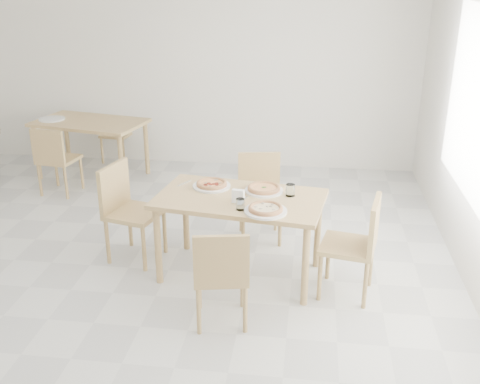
# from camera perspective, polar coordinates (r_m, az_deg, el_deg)

# --- Properties ---
(main_table) EXTENTS (1.52, 1.00, 0.75)m
(main_table) POSITION_cam_1_polar(r_m,az_deg,el_deg) (4.83, 0.00, -1.47)
(main_table) COLOR tan
(main_table) RESTS_ON ground
(chair_south) EXTENTS (0.47, 0.47, 0.82)m
(chair_south) POSITION_cam_1_polar(r_m,az_deg,el_deg) (4.21, -1.92, -8.04)
(chair_south) COLOR tan
(chair_south) RESTS_ON ground
(chair_north) EXTENTS (0.49, 0.49, 0.86)m
(chair_north) POSITION_cam_1_polar(r_m,az_deg,el_deg) (5.64, 2.02, 0.20)
(chair_north) COLOR tan
(chair_north) RESTS_ON ground
(chair_west) EXTENTS (0.55, 0.55, 0.91)m
(chair_west) POSITION_cam_1_polar(r_m,az_deg,el_deg) (5.30, -11.48, -1.31)
(chair_west) COLOR tan
(chair_west) RESTS_ON ground
(chair_east) EXTENTS (0.51, 0.51, 0.87)m
(chair_east) POSITION_cam_1_polar(r_m,az_deg,el_deg) (4.69, 11.95, -4.84)
(chair_east) COLOR tan
(chair_east) RESTS_ON ground
(plate_margherita) EXTENTS (0.33, 0.33, 0.02)m
(plate_margherita) POSITION_cam_1_polar(r_m,az_deg,el_deg) (4.92, 2.44, 0.15)
(plate_margherita) COLOR white
(plate_margherita) RESTS_ON main_table
(plate_mushroom) EXTENTS (0.35, 0.35, 0.02)m
(plate_mushroom) POSITION_cam_1_polar(r_m,az_deg,el_deg) (4.50, 2.62, -1.94)
(plate_mushroom) COLOR white
(plate_mushroom) RESTS_ON main_table
(plate_pepperoni) EXTENTS (0.34, 0.34, 0.02)m
(plate_pepperoni) POSITION_cam_1_polar(r_m,az_deg,el_deg) (5.02, -2.89, 0.61)
(plate_pepperoni) COLOR white
(plate_pepperoni) RESTS_ON main_table
(pizza_margherita) EXTENTS (0.35, 0.35, 0.03)m
(pizza_margherita) POSITION_cam_1_polar(r_m,az_deg,el_deg) (4.91, 2.45, 0.40)
(pizza_margherita) COLOR tan
(pizza_margherita) RESTS_ON plate_margherita
(pizza_mushroom) EXTENTS (0.29, 0.29, 0.03)m
(pizza_mushroom) POSITION_cam_1_polar(r_m,az_deg,el_deg) (4.49, 2.62, -1.67)
(pizza_mushroom) COLOR tan
(pizza_mushroom) RESTS_ON plate_mushroom
(pizza_pepperoni) EXTENTS (0.31, 0.31, 0.03)m
(pizza_pepperoni) POSITION_cam_1_polar(r_m,az_deg,el_deg) (5.01, -2.90, 0.86)
(pizza_pepperoni) COLOR tan
(pizza_pepperoni) RESTS_ON plate_pepperoni
(tumbler_a) EXTENTS (0.07, 0.07, 0.09)m
(tumbler_a) POSITION_cam_1_polar(r_m,az_deg,el_deg) (4.53, 0.03, -1.25)
(tumbler_a) COLOR white
(tumbler_a) RESTS_ON main_table
(tumbler_b) EXTENTS (0.08, 0.08, 0.10)m
(tumbler_b) POSITION_cam_1_polar(r_m,az_deg,el_deg) (4.82, 5.14, 0.19)
(tumbler_b) COLOR white
(tumbler_b) RESTS_ON main_table
(napkin_holder) EXTENTS (0.12, 0.07, 0.12)m
(napkin_holder) POSITION_cam_1_polar(r_m,az_deg,el_deg) (4.64, -0.19, -0.52)
(napkin_holder) COLOR silver
(napkin_holder) RESTS_ON main_table
(fork_a) EXTENTS (0.07, 0.18, 0.01)m
(fork_a) POSITION_cam_1_polar(r_m,az_deg,el_deg) (4.72, 0.30, -0.85)
(fork_a) COLOR silver
(fork_a) RESTS_ON main_table
(fork_b) EXTENTS (0.10, 0.17, 0.01)m
(fork_b) POSITION_cam_1_polar(r_m,az_deg,el_deg) (5.12, -5.69, 0.88)
(fork_b) COLOR silver
(fork_b) RESTS_ON main_table
(second_table) EXTENTS (1.51, 1.05, 0.75)m
(second_table) POSITION_cam_1_polar(r_m,az_deg,el_deg) (7.51, -14.99, 6.30)
(second_table) COLOR tan
(second_table) RESTS_ON ground
(chair_back_s) EXTENTS (0.47, 0.47, 0.84)m
(chair_back_s) POSITION_cam_1_polar(r_m,az_deg,el_deg) (7.04, -18.32, 3.45)
(chair_back_s) COLOR tan
(chair_back_s) RESTS_ON ground
(chair_back_n) EXTENTS (0.42, 0.42, 0.77)m
(chair_back_n) POSITION_cam_1_polar(r_m,az_deg,el_deg) (8.19, -12.21, 6.27)
(chair_back_n) COLOR tan
(chair_back_n) RESTS_ON ground
(plate_empty) EXTENTS (0.33, 0.33, 0.02)m
(plate_empty) POSITION_cam_1_polar(r_m,az_deg,el_deg) (7.69, -18.58, 7.04)
(plate_empty) COLOR white
(plate_empty) RESTS_ON second_table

